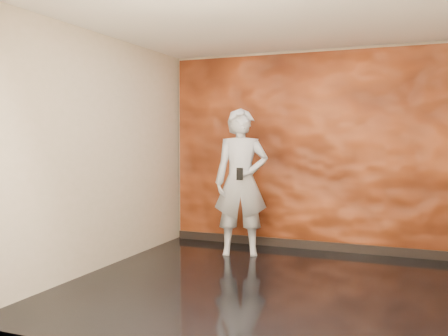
# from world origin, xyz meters

# --- Properties ---
(room) EXTENTS (4.02, 4.02, 2.81)m
(room) POSITION_xyz_m (0.00, 0.00, 1.40)
(room) COLOR black
(room) RESTS_ON ground
(feature_wall) EXTENTS (3.90, 0.06, 2.75)m
(feature_wall) POSITION_xyz_m (0.00, 1.96, 1.38)
(feature_wall) COLOR #CA5623
(feature_wall) RESTS_ON ground
(baseboard) EXTENTS (3.90, 0.04, 0.12)m
(baseboard) POSITION_xyz_m (0.00, 1.92, 0.06)
(baseboard) COLOR black
(baseboard) RESTS_ON ground
(man) EXTENTS (0.83, 0.68, 1.96)m
(man) POSITION_xyz_m (-0.69, 1.27, 0.98)
(man) COLOR #A0A6B0
(man) RESTS_ON ground
(phone) EXTENTS (0.09, 0.02, 0.16)m
(phone) POSITION_xyz_m (-0.61, 1.00, 1.11)
(phone) COLOR black
(phone) RESTS_ON man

